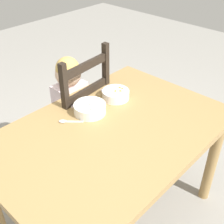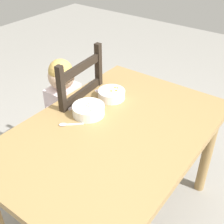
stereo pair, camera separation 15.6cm
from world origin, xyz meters
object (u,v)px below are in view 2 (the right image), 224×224
Objects in this scene: dining_chair at (69,124)px; child_figure at (67,105)px; bowl_of_peas at (89,110)px; bowl_of_carrots at (112,94)px; dining_table at (113,144)px; spoon at (67,124)px.

dining_chair reaches higher than child_figure.
bowl_of_carrots is (0.22, -0.00, -0.00)m from bowl_of_peas.
child_figure is 5.16× the size of bowl_of_peas.
bowl_of_peas is 0.22m from bowl_of_carrots.
bowl_of_peas is (-0.11, -0.29, 0.14)m from child_figure.
bowl_of_carrots is at bearing -69.08° from child_figure.
bowl_of_peas is at bearing 80.98° from dining_table.
bowl_of_peas reaches higher than spoon.
bowl_of_carrots is at bearing -4.72° from spoon.
dining_chair reaches higher than bowl_of_carrots.
bowl_of_peas is 0.16m from spoon.
child_figure is at bearing -152.07° from dining_chair.
spoon is (-0.12, 0.23, 0.11)m from dining_table.
dining_chair is 5.55× the size of bowl_of_peas.
bowl_of_peas is at bearing 180.00° from bowl_of_carrots.
spoon is at bearing -135.67° from dining_chair.
dining_chair is at bearing 27.93° from child_figure.
bowl_of_peas is 1.10× the size of bowl_of_carrots.
child_figure is at bearing 110.92° from bowl_of_carrots.
bowl_of_carrots is 1.46× the size of spoon.
bowl_of_carrots is (0.11, -0.29, 0.30)m from dining_chair.
bowl_of_carrots is (0.11, -0.29, 0.14)m from child_figure.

